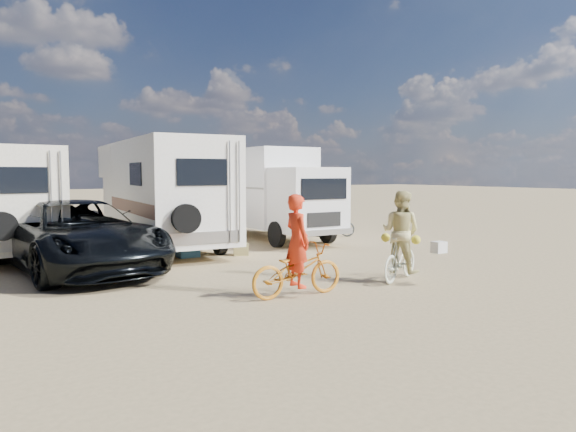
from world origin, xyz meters
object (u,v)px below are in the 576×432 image
dark_suv (77,236)px  rider_woman (401,240)px  rider_man (297,250)px  bike_parked (333,225)px  crate (241,249)px  bike_man (297,270)px  rv_main (160,195)px  box_truck (276,194)px  cooler (188,249)px  bike_woman (400,258)px

dark_suv → rider_woman: bearing=-48.5°
dark_suv → rider_man: (3.06, -4.99, 0.04)m
bike_parked → crate: (-4.82, -2.10, -0.25)m
bike_man → rider_man: rider_man is taller
bike_man → crate: bearing=-13.1°
rv_main → bike_man: bearing=-86.5°
crate → box_truck: bearing=44.2°
dark_suv → rider_woman: rider_woman is taller
rv_main → bike_parked: (6.22, -0.74, -1.23)m
rv_main → bike_parked: size_ratio=4.97×
rv_main → dark_suv: size_ratio=1.32×
dark_suv → bike_man: size_ratio=3.17×
rv_main → bike_parked: bearing=-3.6°
rider_woman → crate: bearing=-8.9°
bike_man → rider_man: bearing=91.9°
rv_main → crate: bearing=-60.5°
rv_main → cooler: 2.83m
bike_man → rider_woman: 2.75m
cooler → bike_parked: bearing=14.6°
box_truck → bike_man: 8.79m
bike_woman → rider_man: 2.75m
rv_main → rider_man: 8.02m
rv_main → cooler: bearing=-87.6°
crate → rider_woman: bearing=-75.1°
rv_main → bike_woman: rv_main is taller
rider_woman → crate: rider_woman is taller
rider_woman → bike_parked: size_ratio=1.11×
rider_man → rider_woman: (2.72, 0.07, 0.01)m
bike_woman → rider_woman: size_ratio=0.91×
box_truck → crate: size_ratio=14.29×
box_truck → bike_parked: bearing=-11.8°
dark_suv → crate: 4.49m
bike_woman → rider_man: (-2.72, -0.07, 0.40)m
rider_woman → crate: size_ratio=4.24×
box_truck → cooler: (-4.11, -2.19, -1.37)m
rider_woman → crate: (-1.34, 5.06, -0.72)m
dark_suv → bike_parked: dark_suv is taller
box_truck → bike_man: box_truck is taller
rider_man → bike_parked: 9.53m
bike_woman → bike_parked: bearing=-49.7°
rv_main → cooler: size_ratio=13.94×
bike_woman → cooler: (-2.78, 5.46, -0.26)m
dark_suv → rider_woman: (5.78, -4.92, 0.05)m
dark_suv → crate: dark_suv is taller
box_truck → bike_woman: (-1.32, -7.65, -1.12)m
rv_main → dark_suv: rv_main is taller
rider_man → cooler: (-0.07, 5.54, -0.66)m
rider_man → rv_main: bearing=2.1°
box_truck → bike_man: (-4.04, -7.73, -1.10)m
bike_parked → bike_woman: bearing=-179.6°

